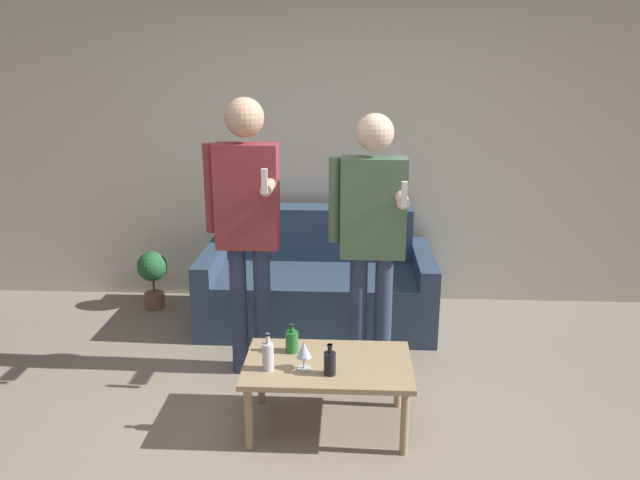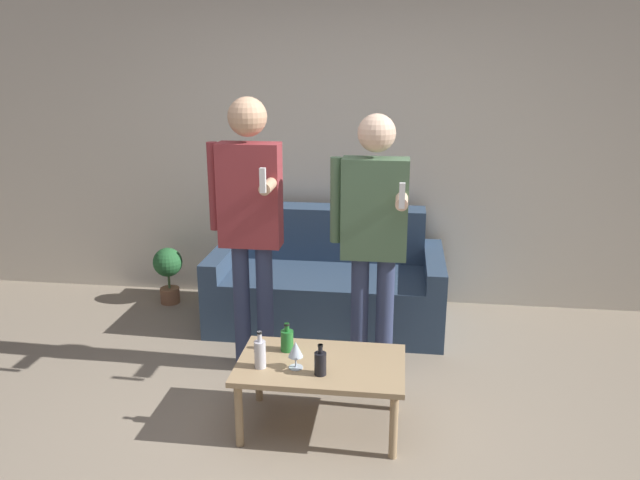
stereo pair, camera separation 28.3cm
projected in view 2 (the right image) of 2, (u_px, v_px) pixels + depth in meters
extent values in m
plane|color=gray|center=(290.00, 458.00, 3.23)|extent=(16.00, 16.00, 0.00)
cube|color=beige|center=(338.00, 140.00, 5.03)|extent=(8.00, 0.06, 2.70)
cube|color=#334760|center=(325.00, 303.00, 4.70)|extent=(1.47, 0.65, 0.43)
cube|color=#334760|center=(332.00, 258.00, 5.07)|extent=(1.47, 0.25, 0.85)
cube|color=#334760|center=(226.00, 283.00, 4.90)|extent=(0.14, 0.90, 0.58)
cube|color=#334760|center=(433.00, 293.00, 4.70)|extent=(0.14, 0.90, 0.58)
cube|color=tan|center=(321.00, 365.00, 3.40)|extent=(0.91, 0.56, 0.03)
cylinder|color=tan|center=(239.00, 415.00, 3.29)|extent=(0.04, 0.04, 0.37)
cylinder|color=tan|center=(394.00, 426.00, 3.19)|extent=(0.04, 0.04, 0.37)
cylinder|color=tan|center=(259.00, 372.00, 3.73)|extent=(0.04, 0.04, 0.37)
cylinder|color=tan|center=(395.00, 381.00, 3.63)|extent=(0.04, 0.04, 0.37)
cylinder|color=#23752D|center=(287.00, 341.00, 3.52)|extent=(0.07, 0.07, 0.12)
cylinder|color=#23752D|center=(287.00, 327.00, 3.50)|extent=(0.03, 0.03, 0.05)
cylinder|color=black|center=(287.00, 324.00, 3.49)|extent=(0.03, 0.03, 0.01)
cylinder|color=black|center=(320.00, 364.00, 3.26)|extent=(0.06, 0.06, 0.12)
cylinder|color=black|center=(320.00, 349.00, 3.23)|extent=(0.02, 0.02, 0.05)
cylinder|color=black|center=(320.00, 346.00, 3.23)|extent=(0.03, 0.03, 0.01)
cylinder|color=silver|center=(260.00, 354.00, 3.33)|extent=(0.06, 0.06, 0.15)
cylinder|color=silver|center=(260.00, 337.00, 3.30)|extent=(0.02, 0.02, 0.06)
cylinder|color=black|center=(259.00, 333.00, 3.29)|extent=(0.03, 0.03, 0.01)
cylinder|color=silver|center=(296.00, 367.00, 3.34)|extent=(0.08, 0.08, 0.01)
cylinder|color=silver|center=(296.00, 362.00, 3.33)|extent=(0.01, 0.01, 0.06)
cone|color=silver|center=(296.00, 349.00, 3.31)|extent=(0.08, 0.08, 0.09)
cylinder|color=navy|center=(242.00, 308.00, 4.05)|extent=(0.11, 0.11, 0.86)
cylinder|color=navy|center=(265.00, 309.00, 4.03)|extent=(0.11, 0.11, 0.86)
cube|color=#933338|center=(250.00, 195.00, 3.83)|extent=(0.38, 0.17, 0.64)
sphere|color=tan|center=(247.00, 117.00, 3.69)|extent=(0.24, 0.24, 0.24)
cylinder|color=#933338|center=(214.00, 187.00, 3.84)|extent=(0.07, 0.07, 0.55)
cylinder|color=tan|center=(269.00, 185.00, 3.65)|extent=(0.07, 0.28, 0.07)
cube|color=white|center=(263.00, 180.00, 3.47)|extent=(0.03, 0.03, 0.14)
cylinder|color=navy|center=(359.00, 318.00, 3.95)|extent=(0.11, 0.11, 0.82)
cylinder|color=navy|center=(384.00, 319.00, 3.93)|extent=(0.11, 0.11, 0.82)
cube|color=#4C6B4C|center=(375.00, 209.00, 3.74)|extent=(0.40, 0.17, 0.61)
sphere|color=beige|center=(377.00, 133.00, 3.61)|extent=(0.22, 0.22, 0.22)
cylinder|color=#4C6B4C|center=(336.00, 200.00, 3.75)|extent=(0.07, 0.07, 0.52)
cylinder|color=beige|center=(402.00, 200.00, 3.56)|extent=(0.07, 0.27, 0.07)
cube|color=white|center=(402.00, 196.00, 3.39)|extent=(0.03, 0.03, 0.14)
cylinder|color=#936042|center=(170.00, 295.00, 5.25)|extent=(0.16, 0.16, 0.13)
cylinder|color=#476B38|center=(169.00, 280.00, 5.21)|extent=(0.02, 0.02, 0.14)
sphere|color=#286633|center=(168.00, 262.00, 5.16)|extent=(0.24, 0.24, 0.24)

